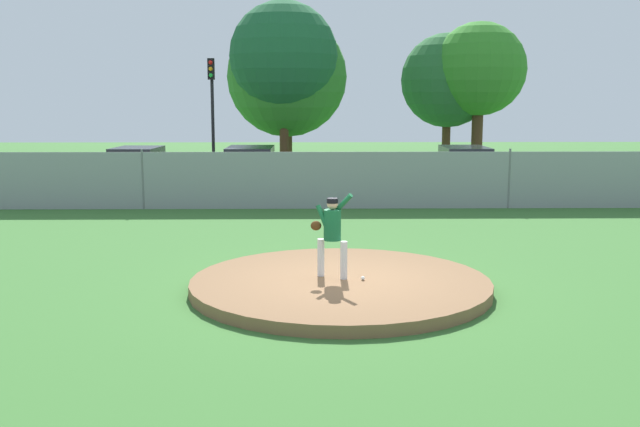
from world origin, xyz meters
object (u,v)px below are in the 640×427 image
at_px(parked_car_teal, 464,170).
at_px(parked_car_champagne, 138,170).
at_px(baseball, 363,278).
at_px(traffic_light_near, 212,98).
at_px(pitcher_youth, 332,229).
at_px(traffic_cone_orange, 611,192).
at_px(parked_car_slate, 250,169).

bearing_deg(parked_car_teal, parked_car_champagne, 178.59).
xyz_separation_m(baseball, parked_car_champagne, (-7.62, 15.01, 0.54)).
bearing_deg(traffic_light_near, pitcher_youth, -76.06).
relative_size(pitcher_youth, traffic_light_near, 0.31).
distance_m(baseball, parked_car_champagne, 16.84).
xyz_separation_m(pitcher_youth, traffic_cone_orange, (10.25, 11.94, -0.86)).
height_order(pitcher_youth, baseball, pitcher_youth).
relative_size(pitcher_youth, parked_car_teal, 0.34).
xyz_separation_m(pitcher_youth, baseball, (0.57, -0.22, -0.88)).
distance_m(traffic_cone_orange, traffic_light_near, 16.60).
xyz_separation_m(baseball, traffic_light_near, (-5.18, 18.79, 3.30)).
xyz_separation_m(pitcher_youth, parked_car_champagne, (-7.05, 14.79, -0.34)).
bearing_deg(parked_car_slate, parked_car_champagne, -179.15).
relative_size(pitcher_youth, traffic_cone_orange, 2.90).
bearing_deg(baseball, parked_car_champagne, 116.91).
xyz_separation_m(pitcher_youth, traffic_light_near, (-4.61, 18.56, 2.42)).
bearing_deg(traffic_cone_orange, parked_car_teal, 151.40).
bearing_deg(traffic_light_near, traffic_cone_orange, -24.03).
relative_size(baseball, parked_car_teal, 0.02).
height_order(parked_car_teal, traffic_cone_orange, parked_car_teal).
height_order(baseball, parked_car_champagne, parked_car_champagne).
xyz_separation_m(parked_car_teal, traffic_light_near, (-10.20, 4.08, 2.74)).
height_order(parked_car_teal, traffic_light_near, traffic_light_near).
bearing_deg(baseball, traffic_light_near, 105.41).
xyz_separation_m(parked_car_teal, parked_car_slate, (-8.28, 0.38, -0.01)).
bearing_deg(pitcher_youth, traffic_cone_orange, 49.34).
relative_size(baseball, traffic_light_near, 0.01).
bearing_deg(parked_car_teal, traffic_light_near, 158.18).
height_order(pitcher_youth, traffic_cone_orange, pitcher_youth).
relative_size(pitcher_youth, parked_car_champagne, 0.38).
distance_m(pitcher_youth, parked_car_slate, 15.10).
relative_size(parked_car_teal, traffic_cone_orange, 8.59).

